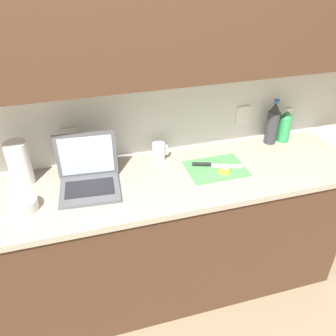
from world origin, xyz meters
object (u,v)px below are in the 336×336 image
object	(u,v)px
bowl_white	(22,205)
paper_towel_roll	(19,163)
knife	(208,165)
measuring_cup	(159,152)
cutting_board	(216,168)
lemon_half_cut	(224,169)
bottle_oil_tall	(285,126)
bottle_green_soda	(273,123)
laptop	(89,175)

from	to	relation	value
bowl_white	paper_towel_roll	world-z (taller)	paper_towel_roll
knife	measuring_cup	bearing A→B (deg)	166.59
cutting_board	paper_towel_roll	world-z (taller)	paper_towel_roll
measuring_cup	bowl_white	size ratio (longest dim) A/B	0.74
cutting_board	lemon_half_cut	distance (m)	0.06
measuring_cup	paper_towel_roll	size ratio (longest dim) A/B	0.45
lemon_half_cut	bowl_white	world-z (taller)	bowl_white
bottle_oil_tall	lemon_half_cut	bearing A→B (deg)	-154.39
knife	lemon_half_cut	size ratio (longest dim) A/B	4.24
knife	bowl_white	distance (m)	1.03
lemon_half_cut	bottle_green_soda	xyz separation A→B (m)	(0.43, 0.25, 0.11)
cutting_board	bottle_green_soda	distance (m)	0.52
laptop	bowl_white	world-z (taller)	laptop
bottle_green_soda	laptop	bearing A→B (deg)	-172.23
cutting_board	lemon_half_cut	world-z (taller)	lemon_half_cut
bottle_oil_tall	paper_towel_roll	world-z (taller)	paper_towel_roll
measuring_cup	bowl_white	bearing A→B (deg)	-160.96
laptop	lemon_half_cut	world-z (taller)	laptop
laptop	bowl_white	xyz separation A→B (m)	(-0.34, -0.11, -0.04)
bowl_white	bottle_green_soda	bearing A→B (deg)	10.19
knife	bottle_oil_tall	size ratio (longest dim) A/B	1.24
cutting_board	knife	world-z (taller)	knife
knife	lemon_half_cut	xyz separation A→B (m)	(0.06, -0.08, 0.01)
lemon_half_cut	paper_towel_roll	distance (m)	1.12
cutting_board	measuring_cup	bearing A→B (deg)	146.59
measuring_cup	paper_towel_roll	world-z (taller)	paper_towel_roll
knife	paper_towel_roll	bearing A→B (deg)	-169.15
measuring_cup	bowl_white	world-z (taller)	measuring_cup
laptop	measuring_cup	xyz separation A→B (m)	(0.43, 0.15, -0.01)
laptop	knife	bearing A→B (deg)	4.14
cutting_board	bottle_green_soda	xyz separation A→B (m)	(0.46, 0.20, 0.13)
cutting_board	bottle_green_soda	bearing A→B (deg)	23.70
paper_towel_roll	lemon_half_cut	bearing A→B (deg)	-11.37
measuring_cup	bottle_green_soda	bearing A→B (deg)	0.68
bottle_green_soda	bottle_oil_tall	world-z (taller)	bottle_green_soda
bottle_green_soda	paper_towel_roll	xyz separation A→B (m)	(-1.52, -0.03, -0.01)
bottle_green_soda	paper_towel_roll	size ratio (longest dim) A/B	1.20
knife	paper_towel_roll	world-z (taller)	paper_towel_roll
laptop	knife	size ratio (longest dim) A/B	1.17
bottle_green_soda	cutting_board	bearing A→B (deg)	-156.30
lemon_half_cut	bottle_oil_tall	size ratio (longest dim) A/B	0.29
bottle_green_soda	bottle_oil_tall	xyz separation A→B (m)	(0.09, -0.00, -0.03)
bowl_white	laptop	bearing A→B (deg)	18.37
knife	bowl_white	size ratio (longest dim) A/B	1.95
bottle_green_soda	measuring_cup	xyz separation A→B (m)	(-0.75, -0.01, -0.08)
bowl_white	cutting_board	bearing A→B (deg)	3.84
paper_towel_roll	bowl_white	bearing A→B (deg)	-88.23
cutting_board	bottle_oil_tall	distance (m)	0.60
knife	paper_towel_roll	size ratio (longest dim) A/B	1.17
laptop	knife	distance (m)	0.69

